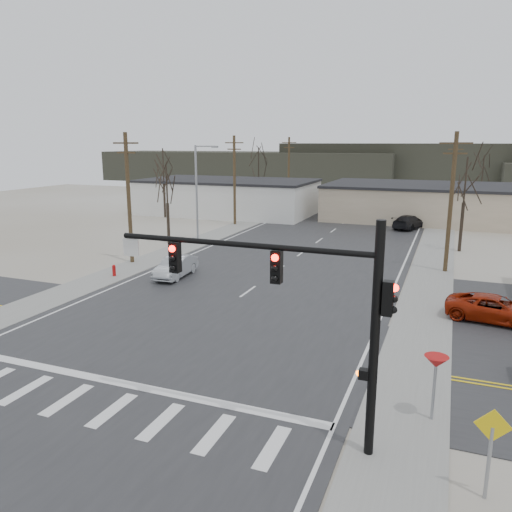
{
  "coord_description": "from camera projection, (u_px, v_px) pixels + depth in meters",
  "views": [
    {
      "loc": [
        11.54,
        -19.95,
        9.26
      ],
      "look_at": [
        0.88,
        7.16,
        2.6
      ],
      "focal_mm": 35.0,
      "sensor_mm": 36.0,
      "label": 1
    }
  ],
  "objects": [
    {
      "name": "ground",
      "position": [
        186.0,
        337.0,
        24.28
      ],
      "size": [
        140.0,
        140.0,
        0.0
      ],
      "primitive_type": "plane",
      "color": "#B8B8B3",
      "rests_on": "ground"
    },
    {
      "name": "main_road",
      "position": [
        283.0,
        267.0,
        37.88
      ],
      "size": [
        18.0,
        110.0,
        0.05
      ],
      "primitive_type": "cube",
      "color": "#27272A",
      "rests_on": "ground"
    },
    {
      "name": "cross_road",
      "position": [
        185.0,
        337.0,
        24.27
      ],
      "size": [
        90.0,
        10.0,
        0.04
      ],
      "primitive_type": "cube",
      "color": "#27272A",
      "rests_on": "ground"
    },
    {
      "name": "sidewalk_left",
      "position": [
        192.0,
        244.0,
        46.2
      ],
      "size": [
        3.0,
        90.0,
        0.06
      ],
      "primitive_type": "cube",
      "color": "gray",
      "rests_on": "ground"
    },
    {
      "name": "sidewalk_right",
      "position": [
        433.0,
        264.0,
        38.64
      ],
      "size": [
        3.0,
        90.0,
        0.06
      ],
      "primitive_type": "cube",
      "color": "gray",
      "rests_on": "ground"
    },
    {
      "name": "traffic_signal_mast",
      "position": [
        311.0,
        300.0,
        14.79
      ],
      "size": [
        8.95,
        0.43,
        7.2
      ],
      "color": "black",
      "rests_on": "ground"
    },
    {
      "name": "fire_hydrant",
      "position": [
        114.0,
        270.0,
        35.07
      ],
      "size": [
        0.24,
        0.24,
        0.87
      ],
      "color": "#A50C0C",
      "rests_on": "ground"
    },
    {
      "name": "yield_sign",
      "position": [
        436.0,
        364.0,
        16.54
      ],
      "size": [
        0.8,
        0.8,
        2.35
      ],
      "color": "gray",
      "rests_on": "ground"
    },
    {
      "name": "diamond_sign",
      "position": [
        491.0,
        445.0,
        12.93
      ],
      "size": [
        0.92,
        0.1,
        2.61
      ],
      "color": "gray",
      "rests_on": "ground"
    },
    {
      "name": "building_left_far",
      "position": [
        228.0,
        197.0,
        65.77
      ],
      "size": [
        22.3,
        12.3,
        4.5
      ],
      "color": "silver",
      "rests_on": "ground"
    },
    {
      "name": "building_right_far",
      "position": [
        438.0,
        203.0,
        60.15
      ],
      "size": [
        26.3,
        14.3,
        4.3
      ],
      "color": "#C0AC92",
      "rests_on": "ground"
    },
    {
      "name": "upole_left_b",
      "position": [
        129.0,
        196.0,
        38.1
      ],
      "size": [
        2.2,
        0.3,
        10.0
      ],
      "color": "#483921",
      "rests_on": "ground"
    },
    {
      "name": "upole_left_c",
      "position": [
        234.0,
        179.0,
        56.25
      ],
      "size": [
        2.2,
        0.3,
        10.0
      ],
      "color": "#483921",
      "rests_on": "ground"
    },
    {
      "name": "upole_left_d",
      "position": [
        289.0,
        170.0,
        74.39
      ],
      "size": [
        2.2,
        0.3,
        10.0
      ],
      "color": "#483921",
      "rests_on": "ground"
    },
    {
      "name": "upole_right_a",
      "position": [
        451.0,
        201.0,
        35.34
      ],
      "size": [
        2.2,
        0.3,
        10.0
      ],
      "color": "#483921",
      "rests_on": "ground"
    },
    {
      "name": "upole_right_b",
      "position": [
        453.0,
        179.0,
        55.3
      ],
      "size": [
        2.2,
        0.3,
        10.0
      ],
      "color": "#483921",
      "rests_on": "ground"
    },
    {
      "name": "streetlight_main",
      "position": [
        198.0,
        188.0,
        46.96
      ],
      "size": [
        2.4,
        0.25,
        9.0
      ],
      "color": "gray",
      "rests_on": "ground"
    },
    {
      "name": "tree_left_near",
      "position": [
        167.0,
        187.0,
        45.9
      ],
      "size": [
        3.3,
        3.3,
        7.35
      ],
      "color": "#2F251D",
      "rests_on": "ground"
    },
    {
      "name": "tree_right_mid",
      "position": [
        465.0,
        183.0,
        42.09
      ],
      "size": [
        3.74,
        3.74,
        8.33
      ],
      "color": "#2F251D",
      "rests_on": "ground"
    },
    {
      "name": "tree_left_far",
      "position": [
        259.0,
        164.0,
        69.61
      ],
      "size": [
        3.96,
        3.96,
        8.82
      ],
      "color": "#2F251D",
      "rests_on": "ground"
    },
    {
      "name": "tree_right_far",
      "position": [
        483.0,
        171.0,
        64.86
      ],
      "size": [
        3.52,
        3.52,
        7.84
      ],
      "color": "#2F251D",
      "rests_on": "ground"
    },
    {
      "name": "tree_left_mid",
      "position": [
        163.0,
        167.0,
        61.57
      ],
      "size": [
        3.96,
        3.96,
        8.82
      ],
      "color": "#2F251D",
      "rests_on": "ground"
    },
    {
      "name": "hill_left",
      "position": [
        246.0,
        167.0,
        119.45
      ],
      "size": [
        70.0,
        18.0,
        7.0
      ],
      "primitive_type": "cube",
      "color": "#333026",
      "rests_on": "ground"
    },
    {
      "name": "hill_center",
      "position": [
        472.0,
        165.0,
        105.02
      ],
      "size": [
        80.0,
        18.0,
        9.0
      ],
      "primitive_type": "cube",
      "color": "#333026",
      "rests_on": "ground"
    },
    {
      "name": "sedan_crossing",
      "position": [
        176.0,
        267.0,
        34.84
      ],
      "size": [
        1.85,
        4.52,
        1.45
      ],
      "primitive_type": "imported",
      "rotation": [
        0.0,
        0.0,
        0.07
      ],
      "color": "#989CA2",
      "rests_on": "main_road"
    },
    {
      "name": "car_far_a",
      "position": [
        409.0,
        222.0,
        54.23
      ],
      "size": [
        3.68,
        5.56,
        1.5
      ],
      "primitive_type": "imported",
      "rotation": [
        0.0,
        0.0,
        2.81
      ],
      "color": "black",
      "rests_on": "main_road"
    },
    {
      "name": "car_far_b",
      "position": [
        338.0,
        195.0,
        82.46
      ],
      "size": [
        2.7,
        4.13,
        1.31
      ],
      "primitive_type": "imported",
      "rotation": [
        0.0,
        0.0,
        -0.33
      ],
      "color": "black",
      "rests_on": "main_road"
    },
    {
      "name": "car_parked_red",
      "position": [
        495.0,
        309.0,
        26.16
      ],
      "size": [
        5.22,
        3.03,
        1.37
      ],
      "primitive_type": "imported",
      "rotation": [
        0.0,
        0.0,
        1.41
      ],
      "color": "maroon",
      "rests_on": "parking_lot"
    }
  ]
}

